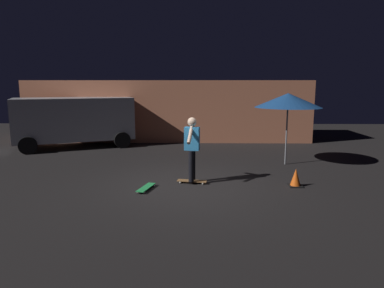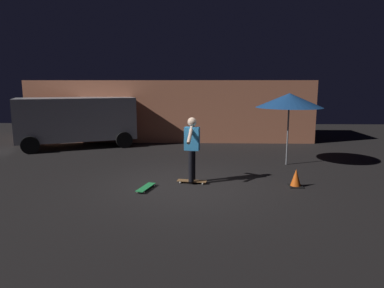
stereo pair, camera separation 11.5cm
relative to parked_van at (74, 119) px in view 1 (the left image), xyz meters
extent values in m
plane|color=black|center=(4.78, -5.47, -1.16)|extent=(28.00, 28.00, 0.00)
cube|color=#B76B4C|center=(3.72, 2.57, 0.21)|extent=(12.82, 3.16, 2.74)
cube|color=#B2B2B7|center=(0.01, 0.00, 0.02)|extent=(4.98, 3.53, 1.70)
cube|color=black|center=(-2.09, -0.88, 0.37)|extent=(0.73, 1.64, 0.64)
cylinder|color=black|center=(-1.22, -1.59, -0.83)|extent=(0.69, 0.46, 0.66)
cylinder|color=black|center=(-1.99, 0.24, -0.83)|extent=(0.69, 0.46, 0.66)
cylinder|color=black|center=(2.01, -0.23, -0.83)|extent=(0.69, 0.46, 0.66)
cylinder|color=black|center=(1.24, 1.59, -0.83)|extent=(0.69, 0.46, 0.66)
cylinder|color=slate|center=(7.94, -3.04, -0.06)|extent=(0.05, 0.05, 2.20)
cone|color=#1E4C8C|center=(7.94, -3.04, 0.91)|extent=(2.10, 2.10, 0.45)
cube|color=olive|center=(4.94, -5.27, -1.10)|extent=(0.80, 0.32, 0.02)
sphere|color=silver|center=(5.25, -5.24, -1.13)|extent=(0.05, 0.05, 0.05)
sphere|color=silver|center=(5.23, -5.40, -1.13)|extent=(0.05, 0.05, 0.05)
sphere|color=silver|center=(4.66, -5.14, -1.13)|extent=(0.05, 0.05, 0.05)
sphere|color=silver|center=(4.63, -5.31, -1.13)|extent=(0.05, 0.05, 0.05)
cube|color=green|center=(3.82, -5.87, -1.10)|extent=(0.40, 0.81, 0.02)
sphere|color=silver|center=(3.82, -6.18, -1.13)|extent=(0.05, 0.05, 0.05)
sphere|color=silver|center=(3.66, -6.14, -1.13)|extent=(0.05, 0.05, 0.05)
sphere|color=silver|center=(3.98, -5.60, -1.13)|extent=(0.05, 0.05, 0.05)
sphere|color=silver|center=(3.81, -5.56, -1.13)|extent=(0.05, 0.05, 0.05)
cylinder|color=black|center=(4.96, -5.16, -0.68)|extent=(0.14, 0.14, 0.82)
cylinder|color=black|center=(4.93, -5.38, -0.68)|extent=(0.14, 0.14, 0.82)
cube|color=#338CCC|center=(4.94, -5.27, 0.03)|extent=(0.41, 0.28, 0.60)
sphere|color=beige|center=(4.94, -5.27, 0.46)|extent=(0.23, 0.23, 0.23)
cylinder|color=beige|center=(4.98, -5.05, 0.18)|extent=(0.18, 0.55, 0.46)
cylinder|color=beige|center=(4.91, -5.49, 0.18)|extent=(0.18, 0.55, 0.46)
cube|color=black|center=(7.59, -5.51, -1.15)|extent=(0.34, 0.34, 0.03)
cone|color=#EA5914|center=(7.59, -5.51, -0.93)|extent=(0.28, 0.28, 0.46)
camera|label=1|loc=(5.10, -14.07, 1.42)|focal=32.31mm
camera|label=2|loc=(5.22, -14.07, 1.42)|focal=32.31mm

